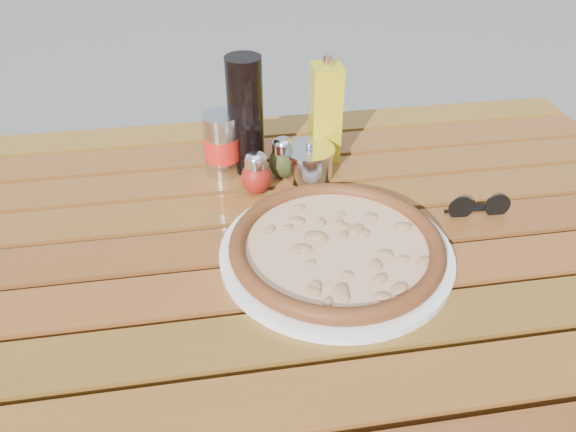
{
  "coord_description": "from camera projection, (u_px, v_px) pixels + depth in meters",
  "views": [
    {
      "loc": [
        -0.12,
        -0.71,
        1.31
      ],
      "look_at": [
        0.0,
        0.02,
        0.78
      ],
      "focal_mm": 35.0,
      "sensor_mm": 36.0,
      "label": 1
    }
  ],
  "objects": [
    {
      "name": "soda_can",
      "position": [
        222.0,
        145.0,
        1.04
      ],
      "size": [
        0.07,
        0.07,
        0.12
      ],
      "rotation": [
        0.0,
        0.0,
        0.0
      ],
      "color": "silver",
      "rests_on": "table"
    },
    {
      "name": "pizza",
      "position": [
        337.0,
        245.0,
        0.86
      ],
      "size": [
        0.45,
        0.45,
        0.03
      ],
      "rotation": [
        0.0,
        0.0,
        0.52
      ],
      "color": "#FFE0B6",
      "rests_on": "plate"
    },
    {
      "name": "dark_bottle",
      "position": [
        246.0,
        115.0,
        1.03
      ],
      "size": [
        0.07,
        0.07,
        0.22
      ],
      "primitive_type": "cylinder",
      "rotation": [
        0.0,
        0.0,
        -0.07
      ],
      "color": "black",
      "rests_on": "table"
    },
    {
      "name": "table",
      "position": [
        290.0,
        273.0,
        0.95
      ],
      "size": [
        1.4,
        0.9,
        0.75
      ],
      "color": "#3D220D",
      "rests_on": "ground"
    },
    {
      "name": "sunglasses",
      "position": [
        478.0,
        207.0,
        0.95
      ],
      "size": [
        0.11,
        0.03,
        0.04
      ],
      "rotation": [
        0.0,
        0.0,
        -0.06
      ],
      "color": "black",
      "rests_on": "table"
    },
    {
      "name": "plate",
      "position": [
        336.0,
        253.0,
        0.87
      ],
      "size": [
        0.44,
        0.44,
        0.01
      ],
      "primitive_type": "cylinder",
      "rotation": [
        0.0,
        0.0,
        0.26
      ],
      "color": "white",
      "rests_on": "table"
    },
    {
      "name": "olive_oil_cruet",
      "position": [
        325.0,
        113.0,
        1.07
      ],
      "size": [
        0.06,
        0.06,
        0.21
      ],
      "rotation": [
        0.0,
        0.0,
        -0.01
      ],
      "color": "gold",
      "rests_on": "table"
    },
    {
      "name": "oregano_shaker",
      "position": [
        283.0,
        158.0,
        1.04
      ],
      "size": [
        0.06,
        0.06,
        0.08
      ],
      "rotation": [
        0.0,
        0.0,
        0.19
      ],
      "color": "#383C18",
      "rests_on": "table"
    },
    {
      "name": "parmesan_tin",
      "position": [
        309.0,
        162.0,
        1.05
      ],
      "size": [
        0.12,
        0.12,
        0.07
      ],
      "rotation": [
        0.0,
        0.0,
        -0.24
      ],
      "color": "silver",
      "rests_on": "table"
    },
    {
      "name": "pepper_shaker",
      "position": [
        256.0,
        174.0,
        1.0
      ],
      "size": [
        0.06,
        0.06,
        0.08
      ],
      "rotation": [
        0.0,
        0.0,
        0.09
      ],
      "color": "#A61F12",
      "rests_on": "table"
    }
  ]
}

